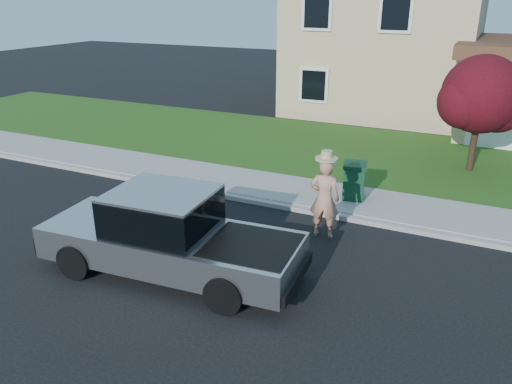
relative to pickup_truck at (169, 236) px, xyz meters
The scene contains 9 objects.
ground 1.47m from the pickup_truck, 64.38° to the left, with size 80.00×80.00×0.00m, color black.
curb 4.34m from the pickup_truck, 69.11° to the left, with size 40.00×0.20×0.12m, color gray.
sidewalk 5.37m from the pickup_truck, 73.34° to the left, with size 40.00×2.00×0.15m, color gray.
lawn 9.75m from the pickup_truck, 80.97° to the left, with size 40.00×7.00×0.10m, color #1A4012.
house 17.73m from the pickup_truck, 83.99° to the left, with size 14.00×11.30×6.85m.
pickup_truck is the anchor object (origin of this frame).
woman 3.69m from the pickup_truck, 51.93° to the left, with size 0.73×0.52×2.08m.
ornamental_tree 10.56m from the pickup_truck, 60.57° to the left, with size 2.60×2.35×3.57m.
trash_bin 5.68m from the pickup_truck, 65.12° to the left, with size 0.72×0.79×0.98m.
Camera 1 is at (4.80, -8.38, 5.30)m, focal length 35.00 mm.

